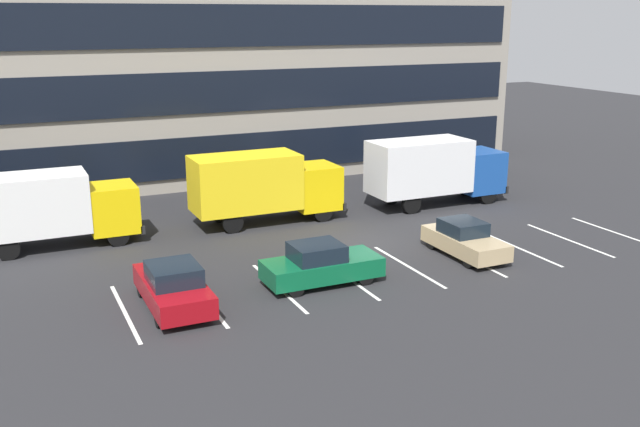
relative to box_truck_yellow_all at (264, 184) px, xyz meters
The scene contains 8 objects.
ground_plane 5.98m from the box_truck_yellow_all, 57.83° to the right, with size 120.00×120.00×0.00m, color #262628.
lot_markings 9.10m from the box_truck_yellow_all, 70.16° to the right, with size 22.54×5.40×0.01m.
box_truck_yellow_all is the anchor object (origin of this frame).
box_truck_blue 9.38m from the box_truck_yellow_all, ahead, with size 7.58×2.51×3.51m.
box_truck_yellow 9.67m from the box_truck_yellow_all, behind, with size 7.06×2.34×3.27m.
sedan_tan 10.14m from the box_truck_yellow_all, 54.33° to the right, with size 1.73×4.13×1.48m.
sedan_forest 8.78m from the box_truck_yellow_all, 96.42° to the right, with size 4.43×1.85×1.59m.
sedan_maroon 10.88m from the box_truck_yellow_all, 127.19° to the right, with size 1.89×4.51×1.62m.
Camera 1 is at (-14.66, -26.92, 9.76)m, focal length 40.44 mm.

